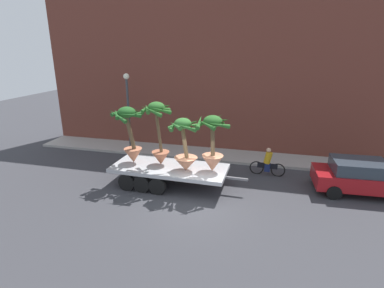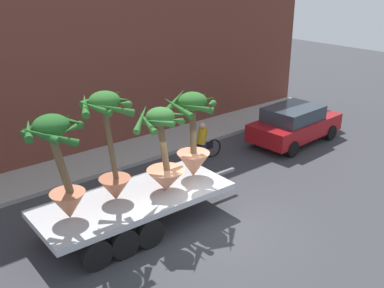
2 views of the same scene
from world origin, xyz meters
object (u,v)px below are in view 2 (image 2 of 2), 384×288
Objects in this scene: flatbed_trailer at (127,206)px; potted_palm_extra at (60,165)px; potted_palm_rear at (193,137)px; cyclist at (202,144)px; potted_palm_middle at (110,144)px; potted_palm_front at (164,155)px; parked_car at (294,124)px.

flatbed_trailer is 2.47m from potted_palm_extra.
potted_palm_rear reaches higher than flatbed_trailer.
potted_palm_rear is 3.85m from cyclist.
potted_palm_middle reaches higher than flatbed_trailer.
potted_palm_middle is 1.57m from potted_palm_front.
potted_palm_rear is 1.28m from potted_palm_front.
flatbed_trailer is 2.49× the size of potted_palm_rear.
parked_car is (6.68, 1.41, -1.43)m from potted_palm_rear.
parked_car is (9.33, 1.23, -1.82)m from potted_palm_middle.
potted_palm_rear is 1.06× the size of potted_palm_front.
potted_palm_middle is 0.72× the size of parked_car.
potted_palm_rear is 2.68m from potted_palm_middle.
flatbed_trailer is at bearing -25.85° from potted_palm_middle.
parked_car reaches higher than cyclist.
cyclist is (4.84, 2.43, -0.09)m from flatbed_trailer.
parked_car reaches higher than flatbed_trailer.
flatbed_trailer is at bearing -153.38° from cyclist.
flatbed_trailer is 1.53× the size of parked_car.
flatbed_trailer is 5.42m from cyclist.
parked_car is (4.18, -1.05, 0.16)m from cyclist.
potted_palm_rear is at bearing -1.18° from potted_palm_extra.
potted_palm_extra is (-2.85, 0.32, 0.42)m from potted_palm_front.
potted_palm_front is 2.90m from potted_palm_extra.
potted_palm_rear is at bearing -3.89° from potted_palm_middle.
flatbed_trailer is at bearing 166.56° from potted_palm_front.
potted_palm_rear reaches higher than potted_palm_front.
potted_palm_front is 8.18m from parked_car.
potted_palm_middle reaches higher than cyclist.
potted_palm_rear is 6.97m from parked_car.
potted_palm_rear reaches higher than cyclist.
potted_palm_front reaches higher than flatbed_trailer.
potted_palm_front is (-1.24, -0.23, -0.18)m from potted_palm_rear.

